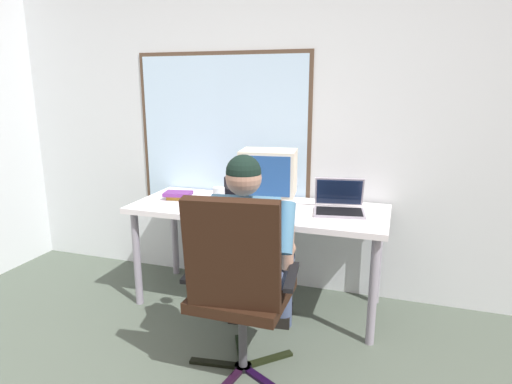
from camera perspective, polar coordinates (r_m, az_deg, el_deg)
The scene contains 10 objects.
wall_rear at distance 3.34m, azimuth 4.29°, elevation 9.84°, with size 4.92×0.08×2.72m.
desk at distance 3.11m, azimuth 0.25°, elevation -3.18°, with size 1.80×0.70×0.75m.
office_chair at distance 2.31m, azimuth -2.42°, elevation -11.38°, with size 0.63×0.61×1.07m.
person_seated at distance 2.54m, azimuth -0.85°, elevation -7.74°, with size 0.57×0.86×1.24m.
crt_monitor at distance 3.02m, azimuth 1.62°, elevation 2.47°, with size 0.41×0.32×0.40m.
laptop at distance 3.02m, azimuth 10.80°, elevation -1.39°, with size 0.38×0.36×0.22m.
wine_glass at distance 3.00m, azimuth -4.86°, elevation -0.28°, with size 0.08×0.08×0.16m.
desk_speaker at distance 3.24m, azimuth -3.31°, elevation 0.48°, with size 0.08×0.07×0.18m.
book_stack at distance 3.33m, azimuth -10.12°, elevation -0.40°, with size 0.22×0.17×0.06m.
cd_case at distance 3.12m, azimuth -7.89°, elevation -1.80°, with size 0.14×0.13×0.01m.
Camera 1 is at (0.78, -1.14, 1.59)m, focal length 30.62 mm.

